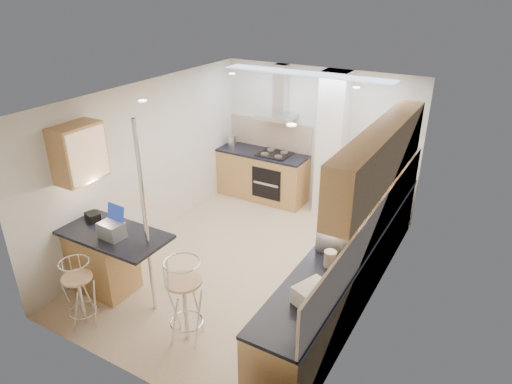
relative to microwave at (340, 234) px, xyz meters
The scene contains 16 objects.
ground 1.82m from the microwave, 169.28° to the left, with size 4.80×4.80×0.00m, color tan.
room_shell 1.37m from the microwave, 149.86° to the left, with size 3.64×4.84×2.51m.
right_counter 0.68m from the microwave, 77.54° to the left, with size 0.63×4.40×0.92m.
back_counter 3.42m from the microwave, 135.21° to the left, with size 1.70×0.63×0.92m.
peninsula 2.89m from the microwave, 155.34° to the right, with size 1.47×0.72×0.94m.
microwave is the anchor object (origin of this frame).
laptop 2.77m from the microwave, 153.06° to the right, with size 0.29×0.22×0.20m, color #989A9F.
bag 3.20m from the microwave, 160.44° to the right, with size 0.20×0.15×0.11m, color black.
bar_stool_near 3.17m from the microwave, 143.92° to the right, with size 0.37×0.37×0.91m, color tan, non-canonical shape.
bar_stool_end 1.97m from the microwave, 132.55° to the right, with size 0.44×0.44×1.07m, color tan, non-canonical shape.
jar_a 1.35m from the microwave, 89.35° to the left, with size 0.12×0.12×0.18m, color silver.
jar_b 1.10m from the microwave, 80.65° to the left, with size 0.11×0.11×0.16m, color silver.
jar_c 0.47m from the microwave, 82.78° to the right, with size 0.14×0.14×0.18m, color #ADA38A.
jar_d 0.27m from the microwave, 49.99° to the right, with size 0.10×0.10×0.14m, color white.
bread_bin 1.16m from the microwave, 82.40° to the right, with size 0.28×0.36×0.19m, color silver.
kettle 3.84m from the microwave, 142.30° to the left, with size 0.16×0.16×0.23m, color silver.
Camera 1 is at (2.92, -4.84, 3.83)m, focal length 32.00 mm.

